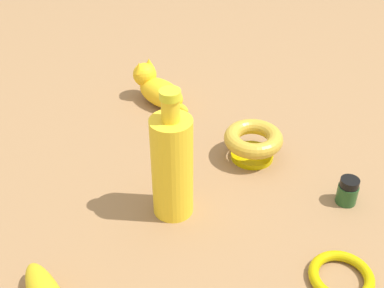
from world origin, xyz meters
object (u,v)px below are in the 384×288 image
at_px(bottle_tall, 172,165).
at_px(cat_figurine, 157,88).
at_px(nail_polish_jar, 348,191).
at_px(bangle, 341,277).
at_px(bowl, 253,141).

relative_size(bottle_tall, cat_figurine, 1.60).
relative_size(nail_polish_jar, bangle, 0.52).
distance_m(bottle_tall, cat_figurine, 0.35).
bearing_deg(bangle, bowl, 97.32).
bearing_deg(nail_polish_jar, bangle, -117.76).
distance_m(bottle_tall, nail_polish_jar, 0.29).
bearing_deg(nail_polish_jar, bottle_tall, 172.23).
distance_m(nail_polish_jar, cat_figurine, 0.46).
bearing_deg(bangle, nail_polish_jar, 62.24).
bearing_deg(cat_figurine, bangle, -71.05).
relative_size(bottle_tall, bangle, 2.43).
relative_size(bottle_tall, nail_polish_jar, 4.70).
bearing_deg(bowl, bangle, -82.68).
xyz_separation_m(nail_polish_jar, bowl, (-0.12, 0.15, 0.01)).
xyz_separation_m(bottle_tall, bowl, (0.17, 0.11, -0.06)).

